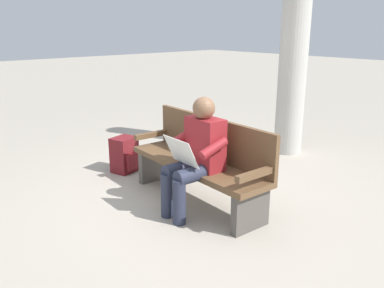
% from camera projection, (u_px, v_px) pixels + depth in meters
% --- Properties ---
extents(ground_plane, '(40.00, 40.00, 0.00)m').
position_uv_depth(ground_plane, '(196.00, 201.00, 4.36)').
color(ground_plane, '#A89E8E').
extents(bench_near, '(1.83, 0.59, 0.90)m').
position_uv_depth(bench_near, '(202.00, 160.00, 4.27)').
color(bench_near, brown).
rests_on(bench_near, ground).
extents(person_seated, '(0.59, 0.59, 1.18)m').
position_uv_depth(person_seated, '(196.00, 153.00, 3.93)').
color(person_seated, maroon).
rests_on(person_seated, ground).
extents(backpack, '(0.34, 0.35, 0.46)m').
position_uv_depth(backpack, '(125.00, 155.00, 5.18)').
color(backpack, maroon).
rests_on(backpack, ground).
extents(support_pillar, '(0.40, 0.40, 3.14)m').
position_uv_depth(support_pillar, '(294.00, 45.00, 5.63)').
color(support_pillar, '#B2AFA8').
rests_on(support_pillar, ground).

